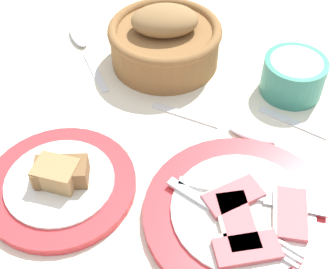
% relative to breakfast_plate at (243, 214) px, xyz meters
% --- Properties ---
extents(ground_plane, '(3.00, 3.00, 0.00)m').
position_rel_breakfast_plate_xyz_m(ground_plane, '(-0.12, 0.02, -0.01)').
color(ground_plane, beige).
extents(breakfast_plate, '(0.24, 0.24, 0.02)m').
position_rel_breakfast_plate_xyz_m(breakfast_plate, '(0.00, 0.00, 0.00)').
color(breakfast_plate, red).
rests_on(breakfast_plate, ground_plane).
extents(bread_plate, '(0.20, 0.20, 0.05)m').
position_rel_breakfast_plate_xyz_m(bread_plate, '(-0.23, -0.01, 0.00)').
color(bread_plate, red).
rests_on(bread_plate, ground_plane).
extents(sugar_cup, '(0.10, 0.10, 0.06)m').
position_rel_breakfast_plate_xyz_m(sugar_cup, '(0.04, 0.25, 0.02)').
color(sugar_cup, '#337F6B').
rests_on(sugar_cup, ground_plane).
extents(bread_basket, '(0.18, 0.18, 0.10)m').
position_rel_breakfast_plate_xyz_m(bread_basket, '(-0.17, 0.28, 0.03)').
color(bread_basket, brown).
rests_on(bread_basket, ground_plane).
extents(teaspoon_near_cup, '(0.19, 0.06, 0.01)m').
position_rel_breakfast_plate_xyz_m(teaspoon_near_cup, '(-0.03, 0.15, -0.00)').
color(teaspoon_near_cup, silver).
rests_on(teaspoon_near_cup, ground_plane).
extents(teaspoon_stray, '(0.13, 0.17, 0.01)m').
position_rel_breakfast_plate_xyz_m(teaspoon_stray, '(-0.32, 0.28, -0.00)').
color(teaspoon_stray, silver).
rests_on(teaspoon_stray, ground_plane).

